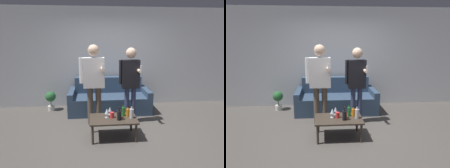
# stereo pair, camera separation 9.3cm
# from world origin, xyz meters

# --- Properties ---
(ground_plane) EXTENTS (16.00, 16.00, 0.00)m
(ground_plane) POSITION_xyz_m (0.00, 0.00, 0.00)
(ground_plane) COLOR #514C47
(wall_back) EXTENTS (8.00, 0.06, 2.70)m
(wall_back) POSITION_xyz_m (0.00, 2.02, 1.35)
(wall_back) COLOR silver
(wall_back) RESTS_ON ground_plane
(couch) EXTENTS (2.07, 0.93, 0.86)m
(couch) POSITION_xyz_m (-0.11, 1.50, 0.31)
(couch) COLOR #334760
(couch) RESTS_ON ground_plane
(coffee_table) EXTENTS (0.90, 0.57, 0.39)m
(coffee_table) POSITION_xyz_m (-0.16, 0.00, 0.35)
(coffee_table) COLOR #3D3328
(coffee_table) RESTS_ON ground_plane
(bottle_orange) EXTENTS (0.08, 0.08, 0.25)m
(bottle_orange) POSITION_xyz_m (0.19, -0.03, 0.49)
(bottle_orange) COLOR silver
(bottle_orange) RESTS_ON coffee_table
(bottle_green) EXTENTS (0.07, 0.07, 0.17)m
(bottle_green) POSITION_xyz_m (-0.04, -0.01, 0.46)
(bottle_green) COLOR #B21E1E
(bottle_green) RESTS_ON coffee_table
(bottle_dark) EXTENTS (0.08, 0.08, 0.25)m
(bottle_dark) POSITION_xyz_m (-0.06, -0.10, 0.49)
(bottle_dark) COLOR black
(bottle_dark) RESTS_ON coffee_table
(bottle_yellow) EXTENTS (0.06, 0.06, 0.25)m
(bottle_yellow) POSITION_xyz_m (0.05, 0.09, 0.49)
(bottle_yellow) COLOR #23752D
(bottle_yellow) RESTS_ON coffee_table
(bottle_red) EXTENTS (0.07, 0.07, 0.21)m
(bottle_red) POSITION_xyz_m (0.13, 0.07, 0.48)
(bottle_red) COLOR orange
(bottle_red) RESTS_ON coffee_table
(wine_glass_near) EXTENTS (0.08, 0.08, 0.18)m
(wine_glass_near) POSITION_xyz_m (-0.28, 0.04, 0.52)
(wine_glass_near) COLOR silver
(wine_glass_near) RESTS_ON coffee_table
(wine_glass_far) EXTENTS (0.07, 0.07, 0.16)m
(wine_glass_far) POSITION_xyz_m (-0.21, 0.19, 0.50)
(wine_glass_far) COLOR silver
(wine_glass_far) RESTS_ON coffee_table
(cup_on_table) EXTENTS (0.08, 0.08, 0.11)m
(cup_on_table) POSITION_xyz_m (-0.18, 0.03, 0.45)
(cup_on_table) COLOR red
(cup_on_table) RESTS_ON coffee_table
(person_standing_left) EXTENTS (0.53, 0.45, 1.76)m
(person_standing_left) POSITION_xyz_m (-0.52, 0.64, 1.03)
(person_standing_left) COLOR brown
(person_standing_left) RESTS_ON ground_plane
(person_standing_right) EXTENTS (0.44, 0.42, 1.69)m
(person_standing_right) POSITION_xyz_m (0.28, 0.64, 1.02)
(person_standing_right) COLOR navy
(person_standing_right) RESTS_ON ground_plane
(potted_plant) EXTENTS (0.27, 0.27, 0.51)m
(potted_plant) POSITION_xyz_m (-1.65, 1.64, 0.33)
(potted_plant) COLOR silver
(potted_plant) RESTS_ON ground_plane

